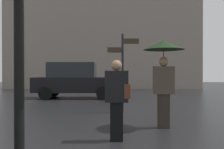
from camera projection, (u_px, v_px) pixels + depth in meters
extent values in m
cylinder|color=black|center=(19.00, 75.00, 1.87)|extent=(0.08, 0.08, 2.70)
cube|color=#2A241E|center=(164.00, 111.00, 5.76)|extent=(0.27, 0.17, 0.84)
cube|color=#473D33|center=(164.00, 80.00, 5.75)|extent=(0.50, 0.22, 0.68)
sphere|color=#936B4C|center=(164.00, 62.00, 5.75)|extent=(0.23, 0.23, 0.23)
cylinder|color=black|center=(164.00, 56.00, 5.75)|extent=(0.02, 0.02, 0.30)
cone|color=black|center=(164.00, 45.00, 5.74)|extent=(1.00, 1.00, 0.22)
cube|color=black|center=(117.00, 122.00, 4.66)|extent=(0.25, 0.16, 0.78)
cube|color=black|center=(117.00, 86.00, 4.65)|extent=(0.46, 0.21, 0.63)
sphere|color=#936B4C|center=(117.00, 65.00, 4.65)|extent=(0.21, 0.21, 0.21)
cube|color=#512819|center=(127.00, 91.00, 4.65)|extent=(0.12, 0.24, 0.28)
cube|color=black|center=(77.00, 85.00, 12.38)|extent=(4.40, 1.65, 0.78)
cube|color=black|center=(73.00, 70.00, 12.38)|extent=(2.42, 1.52, 0.77)
cylinder|color=black|center=(104.00, 91.00, 13.20)|extent=(0.67, 0.18, 0.67)
cylinder|color=black|center=(103.00, 93.00, 11.55)|extent=(0.67, 0.18, 0.67)
cylinder|color=black|center=(54.00, 91.00, 13.22)|extent=(0.67, 0.18, 0.67)
cylinder|color=black|center=(45.00, 93.00, 11.58)|extent=(0.67, 0.18, 0.67)
cylinder|color=black|center=(123.00, 73.00, 7.99)|extent=(0.08, 0.08, 2.69)
cube|color=#33281E|center=(131.00, 41.00, 7.98)|extent=(0.56, 0.04, 0.18)
cube|color=#33281E|center=(115.00, 50.00, 7.98)|extent=(0.52, 0.04, 0.18)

